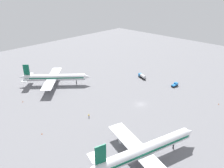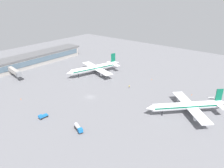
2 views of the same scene
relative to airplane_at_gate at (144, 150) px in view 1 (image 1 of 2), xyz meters
name	(u,v)px [view 1 (image 1 of 2)]	position (x,y,z in m)	size (l,w,h in m)	color
ground	(141,104)	(29.90, 23.73, -4.80)	(288.00, 288.00, 0.00)	slate
airplane_at_gate	(144,150)	(0.00, 0.00, 0.00)	(42.29, 34.68, 13.20)	white
airplane_taxiing	(54,77)	(13.49, 74.42, -0.18)	(33.17, 32.36, 12.70)	white
pushback_tractor	(175,85)	(60.61, 22.10, -3.83)	(4.53, 2.49, 1.90)	black
fuel_truck	(142,76)	(57.07, 43.12, -3.41)	(4.13, 6.55, 2.50)	black
ground_crew_worker	(89,116)	(4.65, 33.50, -3.95)	(0.55, 0.49, 1.67)	#1E2338
safety_cone_near_gate	(42,134)	(-16.24, 37.73, -4.50)	(0.44, 0.44, 0.60)	#EA590C
safety_cone_mid_apron	(23,102)	(-9.43, 68.11, -4.50)	(0.44, 0.44, 0.60)	#EA590C
safety_cone_far_side	(219,104)	(56.54, -4.27, -4.50)	(0.44, 0.44, 0.60)	#EA590C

